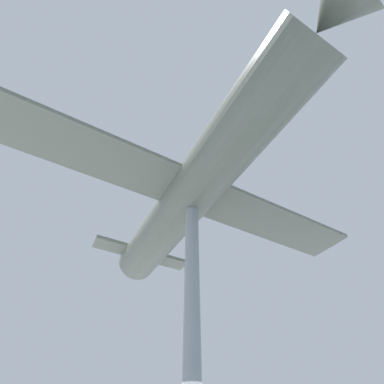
% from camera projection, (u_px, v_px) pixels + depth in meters
% --- Properties ---
extents(support_pylon_central, '(0.47, 0.47, 7.84)m').
position_uv_depth(support_pylon_central, '(192.00, 319.00, 7.04)').
color(support_pylon_central, '#999EA3').
rests_on(support_pylon_central, ground_plane).
extents(suspended_airplane, '(16.46, 14.51, 2.91)m').
position_uv_depth(suspended_airplane, '(195.00, 188.00, 10.37)').
color(suspended_airplane, slate).
rests_on(suspended_airplane, support_pylon_central).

